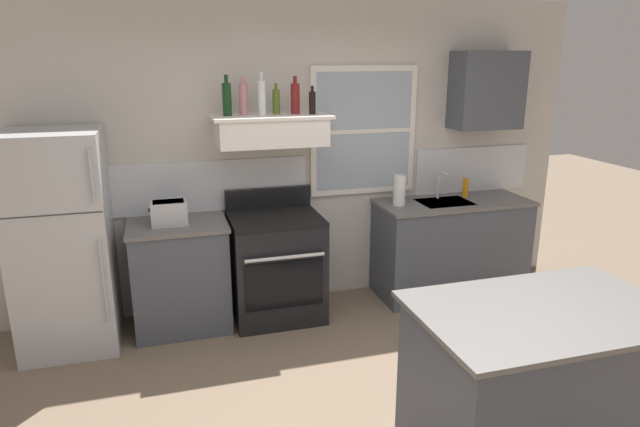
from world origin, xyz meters
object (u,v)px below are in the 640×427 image
(bottle_dark_green_wine, at_px, (227,99))
(dish_soap_bottle, at_px, (466,187))
(bottle_rose_pink, at_px, (243,99))
(paper_towel_roll, at_px, (399,190))
(kitchen_island, at_px, (537,383))
(bottle_balsamic_dark, at_px, (312,102))
(stove_range, at_px, (276,266))
(bottle_red_label_wine, at_px, (295,98))
(refrigerator, at_px, (62,242))
(bottle_olive_oil_square, at_px, (276,101))
(toaster, at_px, (169,212))
(bottle_clear_tall, at_px, (262,97))

(bottle_dark_green_wine, height_order, dish_soap_bottle, bottle_dark_green_wine)
(bottle_rose_pink, distance_m, paper_towel_roll, 1.59)
(kitchen_island, bearing_deg, bottle_balsamic_dark, 107.51)
(stove_range, relative_size, bottle_red_label_wine, 3.57)
(paper_towel_roll, xyz_separation_m, kitchen_island, (-0.12, -2.17, -0.59))
(refrigerator, distance_m, paper_towel_roll, 2.81)
(refrigerator, xyz_separation_m, bottle_rose_pink, (1.45, 0.18, 1.03))
(bottle_olive_oil_square, bearing_deg, stove_range, -115.01)
(paper_towel_roll, bearing_deg, dish_soap_bottle, 7.80)
(refrigerator, distance_m, bottle_balsamic_dark, 2.23)
(dish_soap_bottle, bearing_deg, bottle_olive_oil_square, -179.62)
(toaster, distance_m, bottle_balsamic_dark, 1.46)
(dish_soap_bottle, bearing_deg, refrigerator, -177.40)
(paper_towel_roll, bearing_deg, kitchen_island, -93.24)
(bottle_dark_green_wine, bearing_deg, bottle_olive_oil_square, 2.60)
(refrigerator, bearing_deg, bottle_dark_green_wine, 5.68)
(bottle_rose_pink, relative_size, bottle_balsamic_dark, 1.35)
(bottle_dark_green_wine, bearing_deg, bottle_rose_pink, 18.86)
(bottle_olive_oil_square, height_order, bottle_red_label_wine, bottle_red_label_wine)
(toaster, relative_size, stove_range, 0.27)
(stove_range, height_order, bottle_dark_green_wine, bottle_dark_green_wine)
(bottle_clear_tall, bearing_deg, toaster, -176.06)
(bottle_red_label_wine, xyz_separation_m, bottle_balsamic_dark, (0.13, -0.06, -0.03))
(bottle_rose_pink, bearing_deg, paper_towel_roll, -4.95)
(bottle_clear_tall, xyz_separation_m, paper_towel_roll, (1.22, -0.03, -0.84))
(bottle_red_label_wine, height_order, kitchen_island, bottle_red_label_wine)
(bottle_red_label_wine, bearing_deg, refrigerator, -176.28)
(bottle_olive_oil_square, relative_size, bottle_balsamic_dark, 1.08)
(paper_towel_roll, relative_size, dish_soap_bottle, 1.50)
(refrigerator, height_order, bottle_balsamic_dark, bottle_balsamic_dark)
(refrigerator, xyz_separation_m, toaster, (0.80, 0.03, 0.16))
(bottle_dark_green_wine, distance_m, dish_soap_bottle, 2.39)
(bottle_olive_oil_square, relative_size, paper_towel_roll, 0.91)
(stove_range, xyz_separation_m, kitchen_island, (1.03, -2.14, -0.01))
(refrigerator, distance_m, stove_range, 1.69)
(stove_range, relative_size, bottle_clear_tall, 3.19)
(bottle_red_label_wine, bearing_deg, toaster, -175.38)
(bottle_rose_pink, xyz_separation_m, bottle_balsamic_dark, (0.55, -0.12, -0.03))
(bottle_rose_pink, relative_size, bottle_olive_oil_square, 1.24)
(paper_towel_roll, height_order, dish_soap_bottle, paper_towel_roll)
(refrigerator, height_order, stove_range, refrigerator)
(bottle_rose_pink, bearing_deg, dish_soap_bottle, -0.47)
(stove_range, xyz_separation_m, bottle_dark_green_wine, (-0.34, 0.11, 1.41))
(stove_range, bearing_deg, bottle_red_label_wine, 24.78)
(bottle_balsamic_dark, bearing_deg, stove_range, -173.63)
(paper_towel_roll, bearing_deg, toaster, -179.27)
(bottle_olive_oil_square, bearing_deg, refrigerator, -175.04)
(refrigerator, height_order, toaster, refrigerator)
(kitchen_island, bearing_deg, bottle_rose_pink, 118.27)
(bottle_dark_green_wine, bearing_deg, toaster, -169.45)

